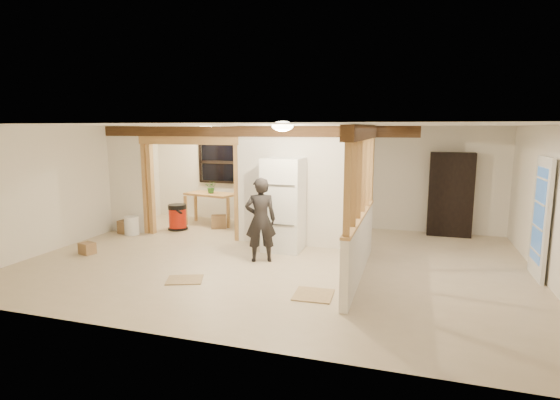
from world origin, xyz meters
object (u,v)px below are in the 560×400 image
(woman, at_px, (261,220))
(shop_vac, at_px, (178,217))
(work_table, at_px, (211,209))
(bookshelf, at_px, (451,195))
(refrigerator, at_px, (284,204))

(woman, height_order, shop_vac, woman)
(work_table, xyz_separation_m, shop_vac, (-0.52, -0.80, -0.09))
(work_table, xyz_separation_m, bookshelf, (5.76, 0.51, 0.55))
(refrigerator, relative_size, woman, 1.19)
(woman, relative_size, shop_vac, 2.49)
(refrigerator, relative_size, work_table, 1.45)
(work_table, bearing_deg, shop_vac, -110.87)
(refrigerator, bearing_deg, work_table, 144.74)
(refrigerator, height_order, shop_vac, refrigerator)
(refrigerator, xyz_separation_m, woman, (-0.18, -0.87, -0.15))
(work_table, height_order, bookshelf, bookshelf)
(refrigerator, distance_m, bookshelf, 3.99)
(shop_vac, bearing_deg, bookshelf, 11.78)
(woman, distance_m, bookshelf, 4.67)
(refrigerator, height_order, bookshelf, bookshelf)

